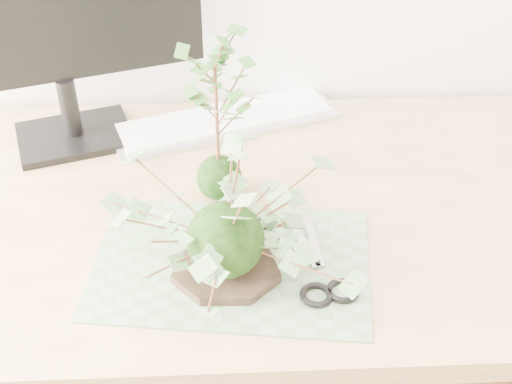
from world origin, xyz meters
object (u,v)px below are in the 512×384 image
desk (243,245)px  monitor (52,6)px  keyboard (225,121)px  maple_kokedama (215,79)px  ivy_kokedama (224,211)px

desk → monitor: (-0.32, 0.23, 0.36)m
desk → keyboard: 0.28m
maple_kokedama → monitor: size_ratio=0.63×
keyboard → maple_kokedama: bearing=-111.9°
keyboard → monitor: size_ratio=0.91×
desk → ivy_kokedama: (-0.03, -0.17, 0.22)m
desk → ivy_kokedama: ivy_kokedama is taller
desk → maple_kokedama: (-0.04, 0.03, 0.32)m
ivy_kokedama → maple_kokedama: (-0.01, 0.20, 0.10)m
ivy_kokedama → monitor: 0.51m
desk → monitor: 0.53m
keyboard → monitor: (-0.29, -0.03, 0.26)m
maple_kokedama → monitor: monitor is taller
ivy_kokedama → keyboard: ivy_kokedama is taller
ivy_kokedama → keyboard: size_ratio=0.69×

